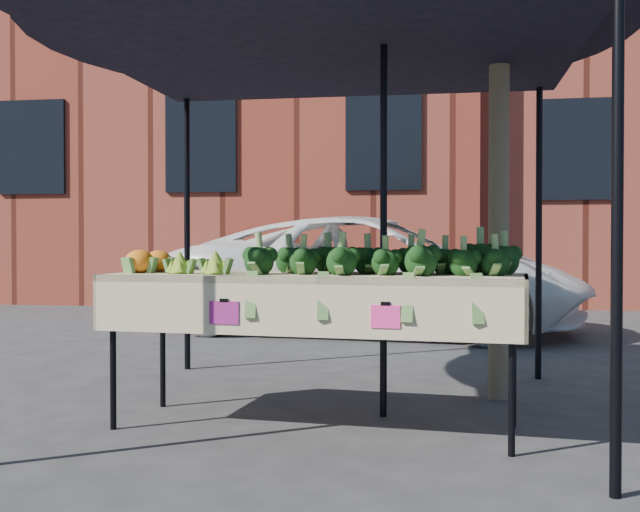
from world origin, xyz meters
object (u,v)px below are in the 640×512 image
at_px(canopy, 330,197).
at_px(table, 314,351).
at_px(street_tree, 499,106).
at_px(vehicle, 376,124).

bearing_deg(canopy, table, -92.65).
bearing_deg(street_tree, table, -136.62).
relative_size(table, canopy, 0.78).
bearing_deg(vehicle, table, -171.80).
bearing_deg(canopy, street_tree, 28.80).
bearing_deg(table, street_tree, 43.38).
bearing_deg(table, vehicle, 91.10).
relative_size(canopy, vehicle, 0.63).
xyz_separation_m(table, canopy, (0.02, 0.45, 0.92)).
xyz_separation_m(canopy, street_tree, (1.09, 0.60, 0.65)).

